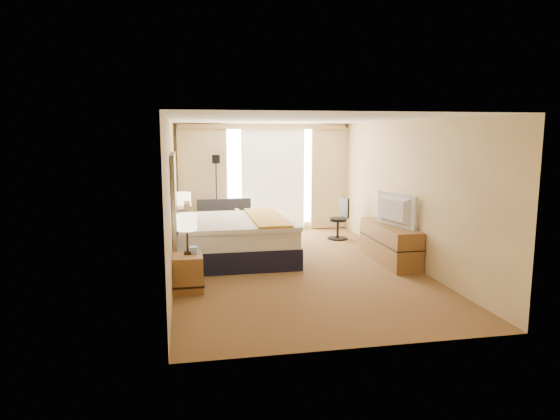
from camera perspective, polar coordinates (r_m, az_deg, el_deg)
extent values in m
cube|color=#592819|center=(9.03, 1.52, -6.45)|extent=(4.20, 7.00, 0.02)
cube|color=white|center=(8.71, 1.59, 10.28)|extent=(4.20, 7.00, 0.02)
cube|color=#D5BE82|center=(12.20, -2.02, 3.75)|extent=(4.20, 0.02, 2.60)
cube|color=#D5BE82|center=(5.45, 9.56, -2.71)|extent=(4.20, 0.02, 2.60)
cube|color=#D5BE82|center=(8.57, -12.28, 1.40)|extent=(0.02, 7.00, 2.60)
cube|color=#D5BE82|center=(9.45, 14.09, 2.01)|extent=(0.02, 7.00, 2.60)
cube|color=black|center=(8.77, -11.99, 1.44)|extent=(0.06, 1.85, 1.50)
cube|color=brown|center=(7.74, -10.48, -7.09)|extent=(0.45, 0.52, 0.55)
cube|color=brown|center=(10.17, -10.63, -3.26)|extent=(0.45, 0.52, 0.55)
cube|color=brown|center=(9.50, 12.40, -3.71)|extent=(0.50, 1.80, 0.70)
cube|color=white|center=(12.21, -0.83, 3.86)|extent=(2.30, 0.02, 2.30)
cube|color=beige|center=(11.94, -8.82, 3.40)|extent=(1.15, 0.09, 2.50)
cube|color=beige|center=(12.45, 5.61, 3.68)|extent=(0.90, 0.09, 2.50)
cube|color=white|center=(12.17, -0.80, 3.61)|extent=(1.55, 0.04, 2.50)
cube|color=#D5BE82|center=(11.99, -1.93, 9.50)|extent=(4.00, 0.16, 0.12)
cube|color=black|center=(9.49, -5.61, -4.54)|extent=(2.30, 2.08, 0.38)
cube|color=white|center=(9.41, -5.64, -2.44)|extent=(2.24, 2.02, 0.33)
cube|color=white|center=(9.39, -5.13, -1.27)|extent=(2.10, 2.10, 0.08)
cube|color=gold|center=(9.45, -1.57, -0.83)|extent=(0.60, 2.10, 0.04)
cube|color=white|center=(8.82, -11.53, -1.17)|extent=(0.31, 0.85, 0.20)
cube|color=white|center=(9.81, -11.49, -0.16)|extent=(0.31, 0.85, 0.20)
cube|color=beige|center=(9.31, -10.57, -0.35)|extent=(0.11, 0.46, 0.39)
cube|color=#4F1A16|center=(11.59, -6.11, -2.46)|extent=(1.41, 0.84, 0.24)
cube|color=#323338|center=(11.50, -6.08, -1.53)|extent=(1.30, 0.69, 0.15)
cube|color=#323338|center=(11.79, -6.39, 0.00)|extent=(1.26, 0.24, 0.53)
cube|color=#323338|center=(11.46, -9.22, -1.49)|extent=(0.16, 0.73, 0.43)
cube|color=#323338|center=(11.67, -3.09, -1.21)|extent=(0.16, 0.73, 0.43)
cube|color=beige|center=(11.52, -4.91, -0.67)|extent=(0.11, 0.34, 0.31)
cube|color=black|center=(11.84, -7.17, -2.76)|extent=(0.24, 0.24, 0.03)
cylinder|color=black|center=(11.70, -7.25, 1.31)|extent=(0.03, 0.03, 1.67)
cube|color=black|center=(11.62, -7.34, 5.80)|extent=(0.17, 0.17, 0.19)
cylinder|color=black|center=(11.38, 6.59, -3.23)|extent=(0.45, 0.45, 0.03)
cylinder|color=black|center=(11.33, 6.61, -2.13)|extent=(0.05, 0.05, 0.41)
cylinder|color=black|center=(11.29, 6.63, -1.09)|extent=(0.40, 0.40, 0.06)
cube|color=black|center=(11.33, 7.38, 0.28)|extent=(0.11, 0.36, 0.45)
cube|color=black|center=(7.73, -10.51, -4.84)|extent=(0.11, 0.11, 0.04)
cylinder|color=black|center=(7.69, -10.56, -3.35)|extent=(0.03, 0.03, 0.37)
cylinder|color=beige|center=(7.64, -10.61, -1.37)|extent=(0.30, 0.30, 0.25)
cube|color=black|center=(10.15, -10.95, -1.58)|extent=(0.11, 0.11, 0.04)
cylinder|color=black|center=(10.11, -10.99, -0.37)|extent=(0.03, 0.03, 0.39)
cylinder|color=beige|center=(10.07, -11.03, 1.22)|extent=(0.31, 0.31, 0.27)
cube|color=#95B3E7|center=(7.75, -9.82, -4.54)|extent=(0.13, 0.13, 0.11)
cube|color=black|center=(10.22, -9.96, -1.39)|extent=(0.21, 0.16, 0.08)
imported|color=black|center=(9.21, 12.66, -0.01)|extent=(0.40, 1.03, 0.60)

